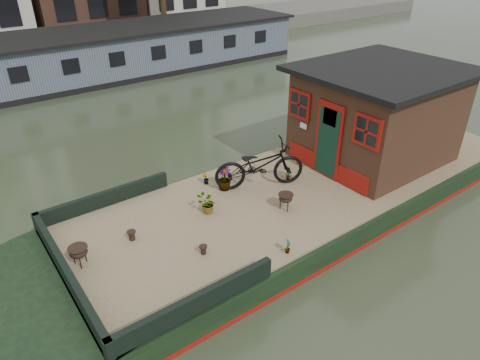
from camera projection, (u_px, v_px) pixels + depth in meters
ground at (310, 202)px, 10.80m from camera, size 120.00×120.00×0.00m
houseboat_hull at (270, 211)px, 9.98m from camera, size 14.01×4.02×0.60m
houseboat_deck at (312, 181)px, 10.49m from camera, size 11.80×3.80×0.05m
bow_bulwark at (114, 254)px, 7.78m from camera, size 3.00×4.00×0.35m
cabin at (377, 114)px, 11.00m from camera, size 4.00×3.50×2.42m
bicycle at (259, 165)px, 9.97m from camera, size 2.25×1.53×1.12m
potted_plant_a at (288, 174)px, 10.41m from camera, size 0.21×0.18×0.35m
potted_plant_b at (205, 179)px, 10.25m from camera, size 0.20×0.20×0.28m
potted_plant_c at (207, 204)px, 9.13m from camera, size 0.44×0.40×0.45m
potted_plant_d at (224, 178)px, 9.96m from camera, size 0.43×0.43×0.58m
potted_plant_e at (288, 246)px, 8.00m from camera, size 0.20×0.20×0.32m
brazier_front at (286, 202)px, 9.28m from camera, size 0.36×0.36×0.38m
brazier_rear at (79, 256)px, 7.69m from camera, size 0.47×0.47×0.40m
bollard_port at (132, 235)px, 8.38m from camera, size 0.18×0.18×0.20m
bollard_stbd at (203, 250)px, 8.02m from camera, size 0.16×0.16×0.18m
far_houseboat at (101, 55)px, 20.09m from camera, size 20.40×4.40×2.11m
quay at (61, 42)px, 24.88m from camera, size 60.00×6.00×0.90m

